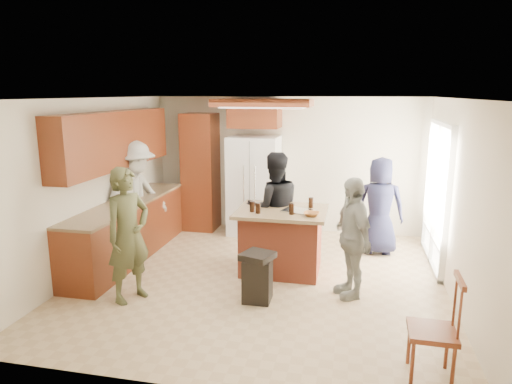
% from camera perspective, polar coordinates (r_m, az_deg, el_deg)
% --- Properties ---
extents(person_front_left, '(0.68, 0.76, 1.70)m').
position_cam_1_polar(person_front_left, '(5.88, -15.66, -5.19)').
color(person_front_left, '#404227').
rests_on(person_front_left, ground).
extents(person_behind_left, '(0.96, 0.76, 1.72)m').
position_cam_1_polar(person_behind_left, '(6.91, 2.26, -2.04)').
color(person_behind_left, black).
rests_on(person_behind_left, ground).
extents(person_behind_right, '(0.78, 0.51, 1.58)m').
position_cam_1_polar(person_behind_right, '(7.59, 15.20, -1.69)').
color(person_behind_right, '#1A1B34').
rests_on(person_behind_right, ground).
extents(person_side_right, '(0.80, 1.03, 1.56)m').
position_cam_1_polar(person_side_right, '(5.92, 11.90, -5.59)').
color(person_side_right, gray).
rests_on(person_side_right, ground).
extents(person_counter, '(0.99, 1.31, 1.83)m').
position_cam_1_polar(person_counter, '(7.56, -14.85, -0.73)').
color(person_counter, gray).
rests_on(person_counter, ground).
extents(left_cabinetry, '(0.64, 3.00, 2.30)m').
position_cam_1_polar(left_cabinetry, '(7.35, -16.22, -0.88)').
color(left_cabinetry, maroon).
rests_on(left_cabinetry, ground).
extents(back_wall_units, '(1.80, 0.60, 2.45)m').
position_cam_1_polar(back_wall_units, '(8.56, -5.27, 4.27)').
color(back_wall_units, maroon).
rests_on(back_wall_units, ground).
extents(refrigerator, '(0.90, 0.76, 1.80)m').
position_cam_1_polar(refrigerator, '(8.37, -0.25, 0.80)').
color(refrigerator, white).
rests_on(refrigerator, ground).
extents(kitchen_island, '(1.28, 1.03, 0.93)m').
position_cam_1_polar(kitchen_island, '(6.68, 3.19, -6.01)').
color(kitchen_island, '#AC452C').
rests_on(kitchen_island, ground).
extents(island_items, '(0.99, 0.62, 0.15)m').
position_cam_1_polar(island_items, '(6.41, 4.66, -2.18)').
color(island_items, silver).
rests_on(island_items, kitchen_island).
extents(trash_bin, '(0.46, 0.46, 0.63)m').
position_cam_1_polar(trash_bin, '(5.81, 0.19, -10.52)').
color(trash_bin, black).
rests_on(trash_bin, ground).
extents(spindle_chair, '(0.43, 0.43, 0.99)m').
position_cam_1_polar(spindle_chair, '(4.61, 21.43, -15.97)').
color(spindle_chair, maroon).
rests_on(spindle_chair, ground).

